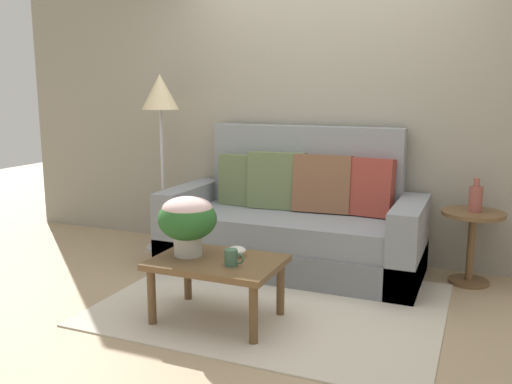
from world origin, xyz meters
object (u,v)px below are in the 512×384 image
object	(u,v)px
snack_bowl	(236,251)
couch	(294,224)
table_vase	(476,198)
potted_plant	(187,218)
coffee_table	(217,268)
floor_lamp	(161,110)
coffee_mug	(232,258)
side_table	(472,234)

from	to	relation	value
snack_bowl	couch	bearing A→B (deg)	89.46
snack_bowl	table_vase	world-z (taller)	table_vase
potted_plant	snack_bowl	world-z (taller)	potted_plant
snack_bowl	coffee_table	bearing A→B (deg)	-126.80
floor_lamp	potted_plant	bearing A→B (deg)	-51.87
coffee_table	coffee_mug	world-z (taller)	coffee_mug
floor_lamp	coffee_mug	size ratio (longest dim) A/B	12.50
coffee_mug	table_vase	distance (m)	1.97
floor_lamp	snack_bowl	xyz separation A→B (m)	(1.25, -1.12, -0.84)
side_table	table_vase	size ratio (longest dim) A/B	2.21
potted_plant	coffee_table	bearing A→B (deg)	-2.59
side_table	floor_lamp	size ratio (longest dim) A/B	0.35
coffee_table	snack_bowl	distance (m)	0.17
coffee_table	snack_bowl	xyz separation A→B (m)	(0.08, 0.11, 0.09)
potted_plant	floor_lamp	bearing A→B (deg)	128.13
coffee_table	side_table	xyz separation A→B (m)	(1.46, 1.36, 0.04)
couch	potted_plant	xyz separation A→B (m)	(-0.31, -1.21, 0.29)
couch	table_vase	distance (m)	1.42
coffee_table	potted_plant	distance (m)	0.37
coffee_mug	snack_bowl	xyz separation A→B (m)	(-0.06, 0.18, -0.01)
coffee_table	coffee_mug	size ratio (longest dim) A/B	6.31
coffee_table	table_vase	bearing A→B (deg)	42.87
coffee_mug	couch	bearing A→B (deg)	91.99
side_table	table_vase	xyz separation A→B (m)	(0.01, 0.01, 0.28)
coffee_mug	potted_plant	bearing A→B (deg)	166.80
snack_bowl	table_vase	bearing A→B (deg)	42.11
floor_lamp	coffee_mug	xyz separation A→B (m)	(1.31, -1.30, -0.83)
floor_lamp	snack_bowl	distance (m)	1.87
floor_lamp	couch	bearing A→B (deg)	-0.41
potted_plant	table_vase	xyz separation A→B (m)	(1.68, 1.35, 0.01)
couch	potted_plant	world-z (taller)	couch
potted_plant	snack_bowl	xyz separation A→B (m)	(0.29, 0.10, -0.21)
couch	snack_bowl	world-z (taller)	couch
side_table	floor_lamp	xyz separation A→B (m)	(-2.63, -0.13, 0.89)
side_table	potted_plant	world-z (taller)	potted_plant
coffee_table	floor_lamp	distance (m)	1.93
side_table	floor_lamp	bearing A→B (deg)	-177.17
floor_lamp	potted_plant	world-z (taller)	floor_lamp
potted_plant	table_vase	distance (m)	2.16
table_vase	couch	bearing A→B (deg)	-173.96
coffee_mug	table_vase	size ratio (longest dim) A/B	0.50
side_table	potted_plant	size ratio (longest dim) A/B	1.46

